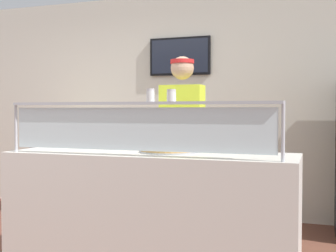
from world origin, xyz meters
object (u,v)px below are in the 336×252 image
pepper_flake_shaker (171,96)px  pizza_box_stack (67,130)px  pizza_server (168,147)px  parmesan_shaker (150,96)px  worker_figure (182,140)px  pizza_tray (169,150)px

pepper_flake_shaker → pizza_box_stack: bearing=137.0°
pizza_box_stack → pizza_server: bearing=-39.3°
parmesan_shaker → pizza_server: bearing=88.4°
pizza_server → pizza_box_stack: pizza_box_stack is taller
parmesan_shaker → worker_figure: size_ratio=0.05×
pizza_tray → pizza_box_stack: bearing=141.2°
parmesan_shaker → pepper_flake_shaker: size_ratio=1.08×
pizza_tray → pizza_box_stack: (-1.84, 1.48, 0.06)m
pizza_tray → worker_figure: worker_figure is taller
pepper_flake_shaker → worker_figure: (-0.22, 0.96, -0.36)m
pepper_flake_shaker → pizza_box_stack: pepper_flake_shaker is taller
pepper_flake_shaker → pizza_box_stack: size_ratio=0.17×
pizza_tray → pizza_box_stack: size_ratio=0.97×
worker_figure → pizza_box_stack: bearing=153.4°
pizza_tray → parmesan_shaker: bearing=-91.9°
pizza_tray → pizza_box_stack: 2.36m
pizza_box_stack → parmesan_shaker: bearing=-45.3°
pizza_server → worker_figure: size_ratio=0.16×
worker_figure → pizza_tray: bearing=-82.7°
pizza_server → worker_figure: 0.62m
pizza_server → pizza_box_stack: size_ratio=0.59×
pizza_tray → pizza_server: (-0.00, -0.02, 0.02)m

